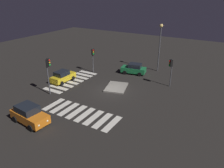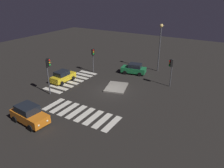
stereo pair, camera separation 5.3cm
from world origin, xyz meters
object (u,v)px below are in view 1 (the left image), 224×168
traffic_light_south (93,55)px  street_lamp (160,40)px  car_green (134,69)px  car_yellow (63,76)px  traffic_light_east (48,68)px  traffic_light_west (171,66)px  traffic_island (116,87)px  car_orange (29,114)px

traffic_light_south → street_lamp: street_lamp is taller
car_green → street_lamp: 6.17m
car_yellow → traffic_light_east: traffic_light_east is taller
traffic_light_west → traffic_light_east: size_ratio=0.82×
car_yellow → traffic_light_south: traffic_light_south is taller
traffic_island → street_lamp: (-9.54, 2.52, 5.15)m
car_orange → car_green: size_ratio=1.08×
car_orange → car_green: car_orange is taller
traffic_light_west → traffic_light_south: size_ratio=0.99×
car_yellow → traffic_light_east: 5.11m
car_orange → traffic_light_west: size_ratio=1.13×
traffic_island → car_green: bearing=-177.0°
traffic_light_west → street_lamp: (-5.37, -3.58, 2.27)m
car_orange → traffic_island: bearing=79.8°
car_yellow → street_lamp: bearing=-40.5°
traffic_light_west → traffic_light_south: (0.74, -12.36, 0.04)m
traffic_light_west → car_yellow: bearing=-17.0°
car_yellow → car_green: (-8.35, 7.53, 0.01)m
street_lamp → traffic_light_west: bearing=33.7°
car_green → traffic_light_east: size_ratio=0.86×
traffic_island → traffic_light_west: size_ratio=1.07×
street_lamp → car_green: bearing=-41.3°
car_green → traffic_light_east: (12.35, -5.98, 2.77)m
car_green → traffic_light_east: bearing=53.2°
traffic_light_west → traffic_light_south: traffic_light_south is taller
car_yellow → traffic_light_west: traffic_light_west is taller
car_yellow → street_lamp: size_ratio=0.51×
car_orange → traffic_light_south: bearing=106.1°
car_green → car_orange: bearing=69.6°
car_green → traffic_light_east: traffic_light_east is taller
car_orange → traffic_light_south: size_ratio=1.12×
traffic_light_east → car_orange: bearing=-101.2°
car_green → traffic_light_west: (2.12, 6.44, 2.13)m
traffic_light_east → street_lamp: street_lamp is taller
car_orange → car_green: (-18.22, 3.01, -0.08)m
traffic_light_east → car_yellow: bearing=73.3°
car_yellow → traffic_light_west: (-6.23, 13.97, 2.14)m
street_lamp → car_orange: bearing=-15.3°
car_yellow → traffic_light_east: bearing=-157.4°
traffic_island → traffic_light_south: bearing=-118.8°
car_green → traffic_light_west: bearing=150.7°
traffic_light_west → traffic_island: bearing=-6.7°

